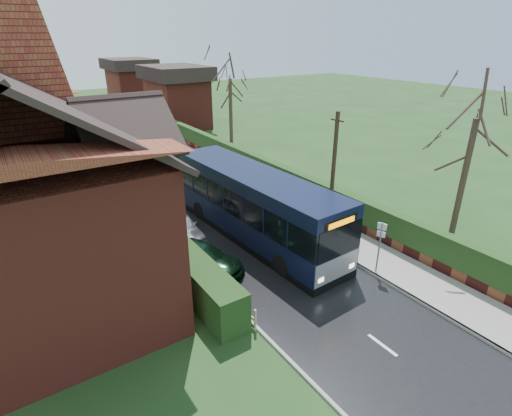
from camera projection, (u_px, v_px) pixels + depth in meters
ground at (276, 266)px, 17.99m from camera, size 140.00×140.00×0.00m
road at (184, 197)px, 25.60m from camera, size 6.00×100.00×0.02m
pavement at (240, 183)px, 27.74m from camera, size 2.50×100.00×0.14m
kerb_right at (225, 187)px, 27.13m from camera, size 0.12×100.00×0.14m
kerb_left at (137, 207)px, 24.03m from camera, size 0.12×100.00×0.10m
front_hedge at (152, 231)px, 19.49m from camera, size 1.20×16.00×1.60m
picket_fence at (167, 233)px, 20.01m from camera, size 0.10×16.00×0.90m
right_wall_hedge at (258, 167)px, 28.15m from camera, size 0.60×50.00×1.80m
brick_house at (24, 182)px, 15.42m from camera, size 9.30×14.60×10.30m
bus at (255, 206)px, 19.96m from camera, size 3.10×11.44×3.44m
car_silver at (179, 226)px, 20.23m from camera, size 1.69×4.01×1.35m
car_green at (201, 258)px, 17.53m from camera, size 3.13×4.42×1.19m
car_distant at (90, 109)px, 51.68m from camera, size 1.59×4.12×1.34m
bus_stop_sign at (380, 241)px, 16.73m from camera, size 0.20×0.37×2.51m
telegraph_pole at (333, 172)px, 20.47m from camera, size 0.21×0.80×6.20m
tree_right_near at (479, 109)px, 17.80m from camera, size 4.06×4.06×8.76m
tree_right_far at (230, 73)px, 34.60m from camera, size 4.48×4.48×8.65m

